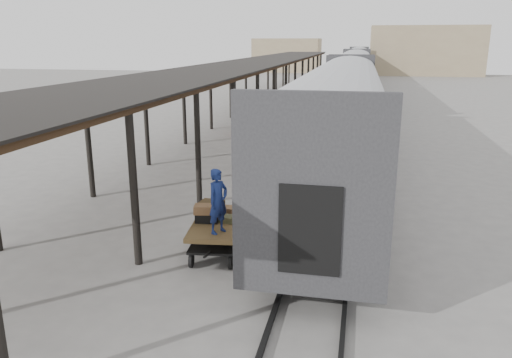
{
  "coord_description": "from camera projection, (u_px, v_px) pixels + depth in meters",
  "views": [
    {
      "loc": [
        4.03,
        -12.9,
        5.52
      ],
      "look_at": [
        1.18,
        0.6,
        1.7
      ],
      "focal_mm": 35.0,
      "sensor_mm": 36.0,
      "label": 1
    }
  ],
  "objects": [
    {
      "name": "suitcase_stack",
      "position": [
        214.0,
        211.0,
        13.56
      ],
      "size": [
        1.14,
        1.18,
        0.46
      ],
      "rotation": [
        0.0,
        0.0,
        0.12
      ],
      "color": "#323134",
      "rests_on": "baggage_cart"
    },
    {
      "name": "porter",
      "position": [
        218.0,
        201.0,
        12.38
      ],
      "size": [
        0.64,
        0.72,
        1.65
      ],
      "primitive_type": "imported",
      "rotation": [
        0.0,
        0.0,
        1.06
      ],
      "color": "navy",
      "rests_on": "baggage_cart"
    },
    {
      "name": "train",
      "position": [
        354.0,
        74.0,
        44.95
      ],
      "size": [
        3.45,
        76.01,
        4.01
      ],
      "color": "silver",
      "rests_on": "ground"
    },
    {
      "name": "pedestrian",
      "position": [
        251.0,
        120.0,
        30.34
      ],
      "size": [
        1.13,
        0.79,
        1.78
      ],
      "primitive_type": "imported",
      "rotation": [
        0.0,
        0.0,
        3.53
      ],
      "color": "black",
      "rests_on": "ground"
    },
    {
      "name": "rails",
      "position": [
        352.0,
        103.0,
        45.85
      ],
      "size": [
        1.54,
        150.0,
        0.12
      ],
      "color": "black",
      "rests_on": "ground"
    },
    {
      "name": "building_far",
      "position": [
        425.0,
        50.0,
        84.14
      ],
      "size": [
        18.0,
        10.0,
        8.0
      ],
      "primitive_type": "cube",
      "color": "tan",
      "rests_on": "ground"
    },
    {
      "name": "ground",
      "position": [
        212.0,
        239.0,
        14.44
      ],
      "size": [
        160.0,
        160.0,
        0.0
      ],
      "primitive_type": "plane",
      "color": "slate",
      "rests_on": "ground"
    },
    {
      "name": "luggage_tug",
      "position": [
        252.0,
        125.0,
        30.58
      ],
      "size": [
        0.85,
        1.39,
        1.23
      ],
      "rotation": [
        0.0,
        0.0,
        0.0
      ],
      "color": "maroon",
      "rests_on": "ground"
    },
    {
      "name": "building_left",
      "position": [
        287.0,
        55.0,
        92.95
      ],
      "size": [
        12.0,
        8.0,
        6.0
      ],
      "primitive_type": "cube",
      "color": "tan",
      "rests_on": "ground"
    },
    {
      "name": "baggage_cart",
      "position": [
        217.0,
        230.0,
        13.32
      ],
      "size": [
        1.53,
        2.53,
        0.86
      ],
      "rotation": [
        0.0,
        0.0,
        0.12
      ],
      "color": "brown",
      "rests_on": "ground"
    },
    {
      "name": "canopy",
      "position": [
        261.0,
        63.0,
        36.68
      ],
      "size": [
        4.9,
        64.3,
        4.15
      ],
      "color": "#422B19",
      "rests_on": "ground"
    }
  ]
}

